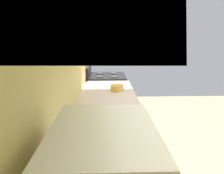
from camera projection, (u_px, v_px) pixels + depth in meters
The scene contains 4 objects.
wall_back at pixel (57, 74), 1.38m from camera, with size 4.36×0.12×2.57m, color #EBD77F.
oven_range at pixel (107, 102), 3.19m from camera, with size 0.63×0.64×1.10m.
microwave at pixel (104, 166), 0.70m from camera, with size 0.46×0.38×0.32m.
bowl at pixel (117, 87), 2.26m from camera, with size 0.16×0.16×0.07m.
Camera 1 is at (-1.37, 1.27, 1.55)m, focal length 30.30 mm.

